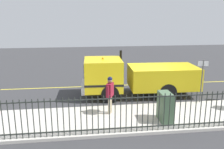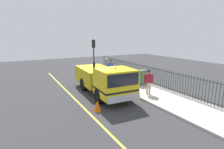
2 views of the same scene
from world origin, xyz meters
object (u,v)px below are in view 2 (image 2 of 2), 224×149
(work_truck, at_px, (105,79))
(utility_cabinet, at_px, (141,78))
(traffic_cone, at_px, (97,106))
(traffic_light_near, at_px, (94,50))
(worker_standing, at_px, (149,79))
(pedestrian_distant, at_px, (111,66))
(street_sign, at_px, (106,66))

(work_truck, bearing_deg, utility_cabinet, -167.68)
(work_truck, bearing_deg, traffic_cone, 57.68)
(work_truck, distance_m, utility_cabinet, 3.83)
(traffic_light_near, relative_size, utility_cabinet, 2.92)
(worker_standing, xyz_separation_m, traffic_cone, (-4.30, -0.81, -0.88))
(worker_standing, height_order, pedestrian_distant, worker_standing)
(utility_cabinet, height_order, street_sign, street_sign)
(traffic_light_near, distance_m, street_sign, 3.77)
(traffic_light_near, height_order, street_sign, traffic_light_near)
(street_sign, bearing_deg, pedestrian_distant, 50.84)
(work_truck, bearing_deg, traffic_light_near, -104.77)
(work_truck, relative_size, utility_cabinet, 5.34)
(utility_cabinet, bearing_deg, traffic_light_near, 105.09)
(work_truck, bearing_deg, pedestrian_distant, -120.11)
(worker_standing, relative_size, traffic_cone, 2.74)
(traffic_light_near, xyz_separation_m, utility_cabinet, (1.67, -6.18, -1.98))
(pedestrian_distant, height_order, utility_cabinet, pedestrian_distant)
(pedestrian_distant, xyz_separation_m, utility_cabinet, (0.75, -4.07, -0.42))
(pedestrian_distant, relative_size, utility_cabinet, 1.37)
(street_sign, bearing_deg, traffic_cone, -121.17)
(worker_standing, relative_size, pedestrian_distant, 1.03)
(pedestrian_distant, distance_m, street_sign, 1.92)
(pedestrian_distant, bearing_deg, traffic_light_near, 125.86)
(street_sign, bearing_deg, worker_standing, -79.85)
(utility_cabinet, bearing_deg, worker_standing, -115.51)
(worker_standing, bearing_deg, pedestrian_distant, -68.07)
(work_truck, height_order, street_sign, work_truck)
(traffic_cone, distance_m, street_sign, 6.73)
(street_sign, bearing_deg, traffic_light_near, 85.57)
(traffic_cone, bearing_deg, utility_cabinet, 29.65)
(traffic_light_near, bearing_deg, street_sign, 82.14)
(work_truck, height_order, worker_standing, work_truck)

